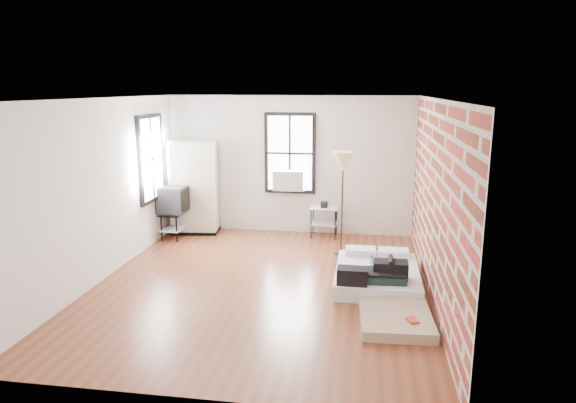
% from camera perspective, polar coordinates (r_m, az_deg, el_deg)
% --- Properties ---
extents(ground, '(6.00, 6.00, 0.00)m').
position_cam_1_polar(ground, '(7.98, -2.96, -9.17)').
color(ground, brown).
rests_on(ground, ground).
extents(room_shell, '(5.02, 6.02, 2.80)m').
position_cam_1_polar(room_shell, '(7.82, -0.90, 3.62)').
color(room_shell, silver).
rests_on(room_shell, ground).
extents(mattress_main, '(1.27, 1.72, 0.55)m').
position_cam_1_polar(mattress_main, '(8.08, 9.83, -7.92)').
color(mattress_main, white).
rests_on(mattress_main, ground).
extents(mattress_bare, '(0.98, 1.74, 0.37)m').
position_cam_1_polar(mattress_bare, '(7.25, 11.36, -10.80)').
color(mattress_bare, '#C1A98B').
rests_on(mattress_bare, ground).
extents(wardrobe, '(1.01, 0.64, 1.90)m').
position_cam_1_polar(wardrobe, '(10.68, -10.41, 1.54)').
color(wardrobe, black).
rests_on(wardrobe, ground).
extents(side_table, '(0.55, 0.44, 0.72)m').
position_cam_1_polar(side_table, '(10.31, 4.03, -1.29)').
color(side_table, black).
rests_on(side_table, ground).
extents(floor_lamp, '(0.40, 0.40, 1.86)m').
position_cam_1_polar(floor_lamp, '(9.05, 6.13, 3.90)').
color(floor_lamp, '#302510').
rests_on(floor_lamp, ground).
extents(tv_stand, '(0.54, 0.75, 1.05)m').
position_cam_1_polar(tv_stand, '(10.42, -12.53, 0.07)').
color(tv_stand, black).
rests_on(tv_stand, ground).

